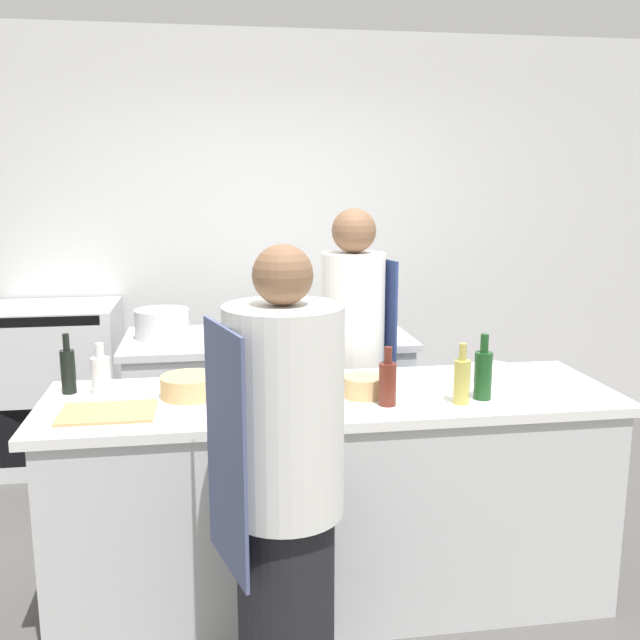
{
  "coord_description": "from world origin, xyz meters",
  "views": [
    {
      "loc": [
        -0.5,
        -2.85,
        1.83
      ],
      "look_at": [
        0.0,
        0.35,
        1.18
      ],
      "focal_mm": 40.0,
      "sensor_mm": 36.0,
      "label": 1
    }
  ],
  "objects_px": {
    "bottle_vinegar": "(388,382)",
    "bowl_wooden_salad": "(364,386)",
    "bowl_ceramic_blue": "(300,388)",
    "oven_range": "(59,386)",
    "bottle_cooking_oil": "(462,380)",
    "bowl_mixing_large": "(491,372)",
    "chef_at_stove": "(353,367)",
    "stockpot": "(162,324)",
    "bottle_sauce": "(68,370)",
    "bowl_prep_small": "(190,386)",
    "bottle_wine": "(101,374)",
    "bottle_olive_oil": "(483,373)",
    "chef_at_prep_near": "(284,494)"
  },
  "relations": [
    {
      "from": "bottle_vinegar",
      "to": "bowl_wooden_salad",
      "type": "xyz_separation_m",
      "value": [
        -0.07,
        0.13,
        -0.05
      ]
    },
    {
      "from": "bowl_ceramic_blue",
      "to": "oven_range",
      "type": "bearing_deg",
      "value": 127.41
    },
    {
      "from": "bowl_wooden_salad",
      "to": "bottle_cooking_oil",
      "type": "bearing_deg",
      "value": -22.49
    },
    {
      "from": "bottle_vinegar",
      "to": "bowl_mixing_large",
      "type": "distance_m",
      "value": 0.63
    },
    {
      "from": "chef_at_stove",
      "to": "stockpot",
      "type": "relative_size",
      "value": 5.52
    },
    {
      "from": "oven_range",
      "to": "bottle_sauce",
      "type": "relative_size",
      "value": 4.01
    },
    {
      "from": "chef_at_stove",
      "to": "stockpot",
      "type": "height_order",
      "value": "chef_at_stove"
    },
    {
      "from": "bowl_prep_small",
      "to": "bottle_sauce",
      "type": "bearing_deg",
      "value": 165.67
    },
    {
      "from": "bottle_cooking_oil",
      "to": "bowl_prep_small",
      "type": "relative_size",
      "value": 1.01
    },
    {
      "from": "bottle_sauce",
      "to": "bowl_prep_small",
      "type": "distance_m",
      "value": 0.53
    },
    {
      "from": "bottle_vinegar",
      "to": "bottle_wine",
      "type": "height_order",
      "value": "bottle_vinegar"
    },
    {
      "from": "chef_at_stove",
      "to": "bottle_olive_oil",
      "type": "distance_m",
      "value": 0.96
    },
    {
      "from": "bowl_mixing_large",
      "to": "bottle_vinegar",
      "type": "bearing_deg",
      "value": -152.72
    },
    {
      "from": "bowl_prep_small",
      "to": "stockpot",
      "type": "bearing_deg",
      "value": 99.0
    },
    {
      "from": "bottle_sauce",
      "to": "stockpot",
      "type": "distance_m",
      "value": 1.07
    },
    {
      "from": "bowl_prep_small",
      "to": "bottle_olive_oil",
      "type": "bearing_deg",
      "value": -10.3
    },
    {
      "from": "oven_range",
      "to": "bottle_sauce",
      "type": "distance_m",
      "value": 1.7
    },
    {
      "from": "chef_at_prep_near",
      "to": "bowl_mixing_large",
      "type": "height_order",
      "value": "chef_at_prep_near"
    },
    {
      "from": "bottle_cooking_oil",
      "to": "bottle_olive_oil",
      "type": "bearing_deg",
      "value": 22.75
    },
    {
      "from": "bottle_sauce",
      "to": "bowl_ceramic_blue",
      "type": "relative_size",
      "value": 1.41
    },
    {
      "from": "bottle_sauce",
      "to": "bowl_mixing_large",
      "type": "distance_m",
      "value": 1.85
    },
    {
      "from": "bottle_vinegar",
      "to": "bowl_mixing_large",
      "type": "bearing_deg",
      "value": 27.28
    },
    {
      "from": "bowl_mixing_large",
      "to": "stockpot",
      "type": "relative_size",
      "value": 0.61
    },
    {
      "from": "stockpot",
      "to": "bottle_wine",
      "type": "bearing_deg",
      "value": -99.97
    },
    {
      "from": "bottle_sauce",
      "to": "bottle_wine",
      "type": "bearing_deg",
      "value": -16.6
    },
    {
      "from": "bowl_mixing_large",
      "to": "bottle_cooking_oil",
      "type": "bearing_deg",
      "value": -129.32
    },
    {
      "from": "bottle_cooking_oil",
      "to": "bottle_vinegar",
      "type": "bearing_deg",
      "value": 175.23
    },
    {
      "from": "bottle_vinegar",
      "to": "stockpot",
      "type": "xyz_separation_m",
      "value": [
        -0.97,
        1.39,
        -0.01
      ]
    },
    {
      "from": "oven_range",
      "to": "stockpot",
      "type": "distance_m",
      "value": 1.02
    },
    {
      "from": "chef_at_prep_near",
      "to": "bottle_olive_oil",
      "type": "bearing_deg",
      "value": -76.09
    },
    {
      "from": "chef_at_stove",
      "to": "bowl_prep_small",
      "type": "height_order",
      "value": "chef_at_stove"
    },
    {
      "from": "bowl_ceramic_blue",
      "to": "bottle_vinegar",
      "type": "bearing_deg",
      "value": -29.55
    },
    {
      "from": "chef_at_prep_near",
      "to": "bottle_wine",
      "type": "height_order",
      "value": "chef_at_prep_near"
    },
    {
      "from": "chef_at_stove",
      "to": "bowl_mixing_large",
      "type": "xyz_separation_m",
      "value": [
        0.51,
        -0.6,
        0.11
      ]
    },
    {
      "from": "bottle_wine",
      "to": "bottle_sauce",
      "type": "bearing_deg",
      "value": 163.4
    },
    {
      "from": "bowl_mixing_large",
      "to": "stockpot",
      "type": "xyz_separation_m",
      "value": [
        -1.52,
        1.1,
        0.05
      ]
    },
    {
      "from": "oven_range",
      "to": "bowl_ceramic_blue",
      "type": "xyz_separation_m",
      "value": [
        1.34,
        -1.76,
        0.44
      ]
    },
    {
      "from": "bottle_cooking_oil",
      "to": "stockpot",
      "type": "relative_size",
      "value": 0.82
    },
    {
      "from": "bottle_wine",
      "to": "bowl_ceramic_blue",
      "type": "height_order",
      "value": "bottle_wine"
    },
    {
      "from": "chef_at_prep_near",
      "to": "bowl_prep_small",
      "type": "distance_m",
      "value": 0.81
    },
    {
      "from": "chef_at_stove",
      "to": "bowl_ceramic_blue",
      "type": "xyz_separation_m",
      "value": [
        -0.37,
        -0.7,
        0.11
      ]
    },
    {
      "from": "bottle_sauce",
      "to": "bowl_wooden_salad",
      "type": "xyz_separation_m",
      "value": [
        1.22,
        -0.24,
        -0.06
      ]
    },
    {
      "from": "oven_range",
      "to": "bottle_olive_oil",
      "type": "bearing_deg",
      "value": -42.74
    },
    {
      "from": "bottle_olive_oil",
      "to": "stockpot",
      "type": "relative_size",
      "value": 0.9
    },
    {
      "from": "bottle_olive_oil",
      "to": "bowl_prep_small",
      "type": "relative_size",
      "value": 1.11
    },
    {
      "from": "oven_range",
      "to": "bowl_ceramic_blue",
      "type": "relative_size",
      "value": 5.67
    },
    {
      "from": "chef_at_prep_near",
      "to": "bowl_mixing_large",
      "type": "xyz_separation_m",
      "value": [
        1.03,
        0.78,
        0.16
      ]
    },
    {
      "from": "bottle_wine",
      "to": "bowl_wooden_salad",
      "type": "distance_m",
      "value": 1.1
    },
    {
      "from": "chef_at_prep_near",
      "to": "bottle_cooking_oil",
      "type": "distance_m",
      "value": 0.93
    },
    {
      "from": "oven_range",
      "to": "bowl_mixing_large",
      "type": "relative_size",
      "value": 5.56
    }
  ]
}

